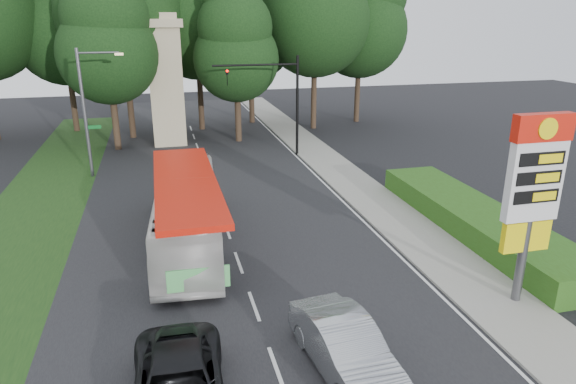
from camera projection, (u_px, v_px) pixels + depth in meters
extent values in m
plane|color=black|center=(280.00, 380.00, 14.56)|extent=(120.00, 120.00, 0.00)
cube|color=black|center=(224.00, 223.00, 25.56)|extent=(14.00, 80.00, 0.02)
cube|color=gray|center=(382.00, 207.00, 27.51)|extent=(3.00, 80.00, 0.12)
cube|color=#193814|center=(42.00, 199.00, 28.85)|extent=(5.00, 50.00, 0.02)
cube|color=#284D14|center=(476.00, 220.00, 24.37)|extent=(3.00, 14.00, 1.20)
cylinder|color=#59595E|center=(521.00, 262.00, 18.01)|extent=(0.32, 0.32, 3.20)
cube|color=yellow|center=(525.00, 236.00, 17.68)|extent=(1.80, 0.25, 1.10)
cube|color=silver|center=(535.00, 181.00, 17.03)|extent=(2.00, 0.35, 2.80)
cube|color=red|center=(543.00, 127.00, 16.45)|extent=(2.10, 0.40, 0.90)
cylinder|color=yellow|center=(548.00, 129.00, 16.25)|extent=(0.70, 0.05, 0.70)
cube|color=black|center=(542.00, 159.00, 16.60)|extent=(1.70, 0.04, 0.45)
cube|color=black|center=(539.00, 178.00, 16.81)|extent=(1.70, 0.04, 0.45)
cube|color=black|center=(536.00, 197.00, 17.02)|extent=(1.70, 0.04, 0.45)
cylinder|color=black|center=(297.00, 107.00, 37.02)|extent=(0.20, 0.20, 7.20)
cylinder|color=black|center=(256.00, 65.00, 35.35)|extent=(6.00, 0.14, 0.14)
imported|color=black|center=(227.00, 69.00, 34.97)|extent=(0.18, 0.22, 1.10)
sphere|color=#FF0C05|center=(227.00, 71.00, 34.86)|extent=(0.18, 0.18, 0.18)
cylinder|color=#59595E|center=(85.00, 115.00, 31.76)|extent=(0.20, 0.20, 8.00)
cylinder|color=#59595E|center=(98.00, 53.00, 30.84)|extent=(2.40, 0.12, 0.12)
cube|color=#FFE599|center=(119.00, 54.00, 31.15)|extent=(0.50, 0.22, 0.14)
cube|color=#0C591E|center=(94.00, 127.00, 32.12)|extent=(0.85, 0.04, 0.22)
cube|color=#0C591E|center=(88.00, 131.00, 32.53)|extent=(0.04, 0.85, 0.22)
cube|color=tan|center=(166.00, 87.00, 40.14)|extent=(2.50, 2.50, 9.00)
cube|color=tan|center=(162.00, 23.00, 38.58)|extent=(3.00, 3.00, 0.60)
cube|color=tan|center=(161.00, 16.00, 38.42)|extent=(2.20, 2.20, 0.50)
cylinder|color=#2D2116|center=(73.00, 101.00, 45.29)|extent=(0.50, 0.50, 5.40)
sphere|color=black|center=(64.00, 35.00, 43.48)|extent=(8.40, 8.40, 8.40)
cylinder|color=#2D2116|center=(130.00, 99.00, 42.60)|extent=(0.50, 0.50, 6.48)
sphere|color=black|center=(121.00, 15.00, 40.44)|extent=(10.08, 10.08, 10.08)
cylinder|color=#2D2116|center=(201.00, 97.00, 45.92)|extent=(0.50, 0.50, 5.94)
sphere|color=black|center=(197.00, 25.00, 43.94)|extent=(9.24, 9.24, 9.24)
cylinder|color=#2D2116|center=(252.00, 95.00, 49.03)|extent=(0.50, 0.50, 5.22)
sphere|color=black|center=(250.00, 37.00, 47.29)|extent=(8.12, 8.12, 8.12)
sphere|color=black|center=(249.00, 3.00, 46.35)|extent=(6.96, 6.96, 6.96)
cylinder|color=#2D2116|center=(314.00, 95.00, 46.38)|extent=(0.50, 0.50, 6.12)
sphere|color=black|center=(315.00, 21.00, 44.34)|extent=(9.52, 9.52, 9.52)
cylinder|color=#2D2116|center=(357.00, 93.00, 49.46)|extent=(0.50, 0.50, 5.58)
sphere|color=black|center=(360.00, 31.00, 47.60)|extent=(8.68, 8.68, 8.68)
cylinder|color=#2D2116|center=(115.00, 119.00, 39.00)|extent=(0.50, 0.50, 4.68)
sphere|color=black|center=(108.00, 54.00, 37.43)|extent=(7.28, 7.28, 7.28)
sphere|color=black|center=(104.00, 17.00, 36.59)|extent=(6.24, 6.24, 6.24)
cylinder|color=#2D2116|center=(238.00, 115.00, 41.72)|extent=(0.50, 0.50, 4.32)
sphere|color=black|center=(236.00, 59.00, 40.28)|extent=(6.72, 6.72, 6.72)
sphere|color=black|center=(235.00, 27.00, 39.50)|extent=(5.76, 5.76, 5.76)
imported|color=silver|center=(188.00, 213.00, 22.69)|extent=(3.38, 11.20, 3.08)
imported|color=#A0A4A8|center=(345.00, 347.00, 14.67)|extent=(2.24, 5.02, 1.60)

